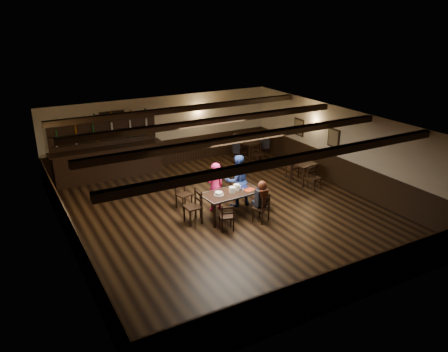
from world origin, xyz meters
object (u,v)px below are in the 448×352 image
chair_near_left (227,215)px  cake (219,194)px  dining_table (231,194)px  bar_counter (108,158)px  chair_near_right (263,206)px  man_blue (238,181)px  woman_pink (215,187)px

chair_near_left → cake: cake is taller
dining_table → bar_counter: size_ratio=0.45×
cake → chair_near_right: bearing=-38.3°
dining_table → cake: size_ratio=6.36×
man_blue → woman_pink: bearing=3.9°
dining_table → cake: cake is taller
woman_pink → bar_counter: bearing=-65.1°
dining_table → chair_near_left: bearing=-126.8°
man_blue → cake: bearing=36.5°
man_blue → bar_counter: (-2.83, 4.35, -0.09)m
chair_near_left → chair_near_right: (1.15, -0.03, 0.02)m
woman_pink → chair_near_right: bearing=119.7°
man_blue → chair_near_left: bearing=56.2°
dining_table → woman_pink: bearing=110.6°
dining_table → man_blue: size_ratio=1.09×
dining_table → chair_near_left: chair_near_left is taller
cake → dining_table: bearing=-0.7°
chair_near_left → woman_pink: 1.42m
dining_table → man_blue: (0.54, 0.56, 0.13)m
man_blue → cake: (-0.96, -0.56, -0.03)m
bar_counter → cake: bearing=-69.1°
chair_near_right → man_blue: size_ratio=0.52×
chair_near_right → man_blue: man_blue is taller
dining_table → woman_pink: (-0.22, 0.60, 0.07)m
chair_near_right → man_blue: bearing=92.0°
chair_near_left → cake: 0.84m
chair_near_left → cake: bearing=78.9°
chair_near_right → bar_counter: bar_counter is taller
chair_near_left → man_blue: 1.76m
woman_pink → cake: bearing=71.3°
dining_table → bar_counter: bearing=115.0°
woman_pink → man_blue: 0.77m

